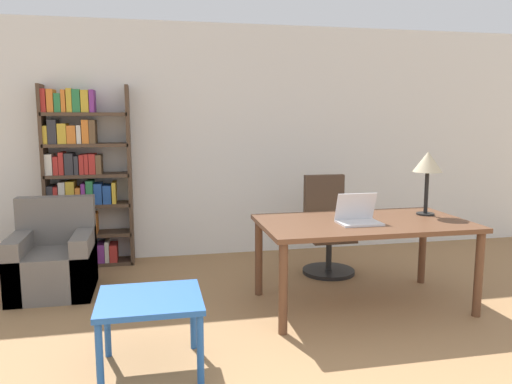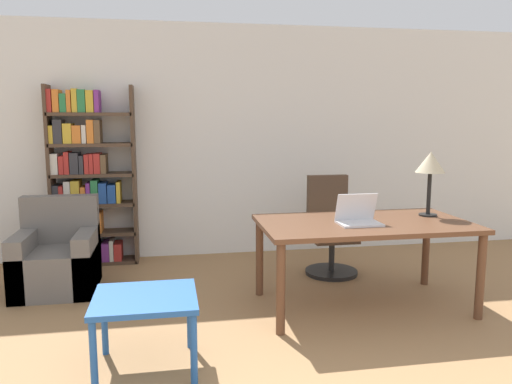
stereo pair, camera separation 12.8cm
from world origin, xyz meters
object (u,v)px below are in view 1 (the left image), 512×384
armchair (54,262)px  bookshelf (81,182)px  office_chair (327,231)px  laptop (358,217)px  desk (363,230)px  side_table_blue (150,307)px  table_lamp (428,164)px

armchair → bookshelf: bearing=78.9°
office_chair → bookshelf: bearing=163.1°
laptop → bookshelf: bookshelf is taller
desk → bookshelf: bearing=145.2°
desk → armchair: (-2.70, 0.91, -0.38)m
office_chair → side_table_blue: (-1.84, -1.78, -0.01)m
side_table_blue → office_chair: bearing=44.0°
laptop → table_lamp: bearing=16.3°
armchair → laptop: bearing=-20.7°
side_table_blue → bookshelf: size_ratio=0.33×
desk → laptop: 0.18m
laptop → side_table_blue: size_ratio=0.53×
bookshelf → laptop: bearing=-36.9°
laptop → bookshelf: (-2.45, 1.83, 0.12)m
laptop → side_table_blue: laptop is taller
table_lamp → bookshelf: bearing=153.2°
laptop → side_table_blue: (-1.72, -0.72, -0.38)m
side_table_blue → table_lamp: bearing=20.8°
office_chair → bookshelf: 2.72m
side_table_blue → armchair: bearing=117.5°
bookshelf → side_table_blue: bearing=-74.2°
laptop → table_lamp: (0.75, 0.22, 0.41)m
laptop → office_chair: office_chair is taller
office_chair → bookshelf: (-2.56, 0.78, 0.49)m
table_lamp → side_table_blue: size_ratio=0.88×
side_table_blue → laptop: bearing=22.7°
table_lamp → office_chair: size_ratio=0.56×
office_chair → bookshelf: bookshelf is taller
armchair → bookshelf: size_ratio=0.44×
table_lamp → armchair: bearing=167.2°
table_lamp → office_chair: bearing=127.3°
side_table_blue → armchair: 1.93m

